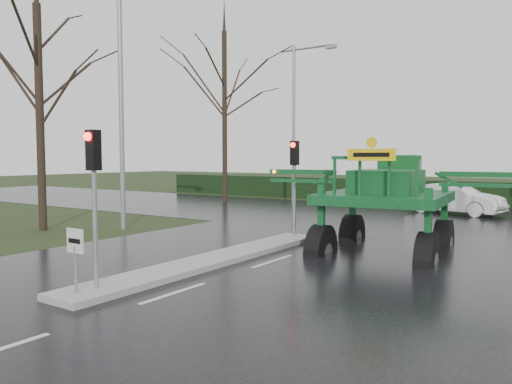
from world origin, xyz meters
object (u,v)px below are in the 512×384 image
Objects in this scene: traffic_signal_near at (94,175)px; white_sedan at (454,214)px; street_light_left_far at (298,109)px; crop_sprayer at (324,185)px; street_light_left_near at (126,81)px; traffic_signal_mid at (294,168)px; keep_left_sign at (75,250)px.

traffic_signal_near is 20.56m from white_sedan.
street_light_left_far is 1.27× the size of crop_sprayer.
street_light_left_near is at bearing 134.53° from traffic_signal_near.
traffic_signal_mid is 0.45× the size of crop_sprayer.
crop_sprayer reaches higher than traffic_signal_near.
crop_sprayer is (1.78, -1.27, -0.50)m from traffic_signal_mid.
street_light_left_near is at bearing -90.00° from street_light_left_far.
street_light_left_near and street_light_left_far have the same top height.
white_sedan is at bearing 76.39° from traffic_signal_mid.
traffic_signal_mid is 0.35× the size of street_light_left_far.
crop_sprayer is at bearing -57.79° from street_light_left_far.
traffic_signal_near is at bearing 90.00° from keep_left_sign.
street_light_left_near is at bearing -167.79° from traffic_signal_mid.
street_light_left_near is (-6.89, 7.50, 4.93)m from keep_left_sign.
street_light_left_far is at bearing 108.17° from traffic_signal_near.
street_light_left_far is (-6.89, 21.50, 4.93)m from keep_left_sign.
crop_sprayer reaches higher than keep_left_sign.
white_sedan is (2.83, 20.69, -1.06)m from keep_left_sign.
street_light_left_near is at bearing 132.59° from keep_left_sign.
traffic_signal_near is 0.35× the size of street_light_left_far.
crop_sprayer is (1.78, 7.23, -0.50)m from traffic_signal_near.
traffic_signal_near is at bearing -71.83° from street_light_left_far.
street_light_left_near is at bearing 155.59° from white_sedan.
white_sedan is (2.83, 11.70, -2.59)m from traffic_signal_mid.
street_light_left_far is 2.08× the size of white_sedan.
crop_sprayer is at bearing -172.63° from white_sedan.
keep_left_sign is 0.14× the size of street_light_left_near.
street_light_left_near is 14.00m from street_light_left_far.
white_sedan is (1.05, 12.97, -2.09)m from crop_sprayer.
street_light_left_far reaches higher than traffic_signal_mid.
traffic_signal_near is at bearing -175.99° from white_sedan.
keep_left_sign is at bearing -175.80° from white_sedan.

